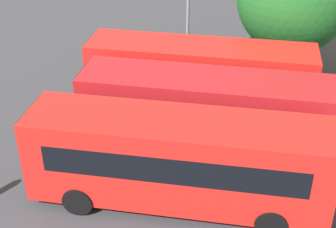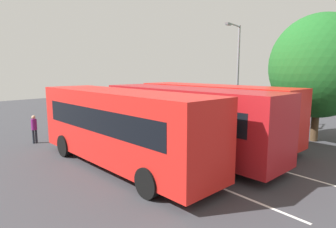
% 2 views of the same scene
% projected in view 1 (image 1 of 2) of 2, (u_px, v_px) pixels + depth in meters
% --- Properties ---
extents(ground_plane, '(70.02, 70.02, 0.00)m').
position_uv_depth(ground_plane, '(201.00, 151.00, 20.08)').
color(ground_plane, '#38383D').
extents(bus_far_left, '(10.50, 3.29, 3.43)m').
position_uv_depth(bus_far_left, '(199.00, 76.00, 22.02)').
color(bus_far_left, red).
rests_on(bus_far_left, ground).
extents(bus_center_left, '(10.50, 3.29, 3.43)m').
position_uv_depth(bus_center_left, '(208.00, 112.00, 19.14)').
color(bus_center_left, '#AD191E').
rests_on(bus_center_left, ground).
extents(bus_center_right, '(10.47, 3.16, 3.43)m').
position_uv_depth(bus_center_right, '(177.00, 159.00, 16.36)').
color(bus_center_right, red).
rests_on(bus_center_right, ground).
extents(lane_stripe_outer_left, '(14.27, 2.03, 0.01)m').
position_uv_depth(lane_stripe_outer_left, '(203.00, 129.00, 21.57)').
color(lane_stripe_outer_left, silver).
rests_on(lane_stripe_outer_left, ground).
extents(lane_stripe_inner_left, '(14.27, 2.03, 0.01)m').
position_uv_depth(lane_stripe_inner_left, '(199.00, 177.00, 18.58)').
color(lane_stripe_inner_left, silver).
rests_on(lane_stripe_inner_left, ground).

